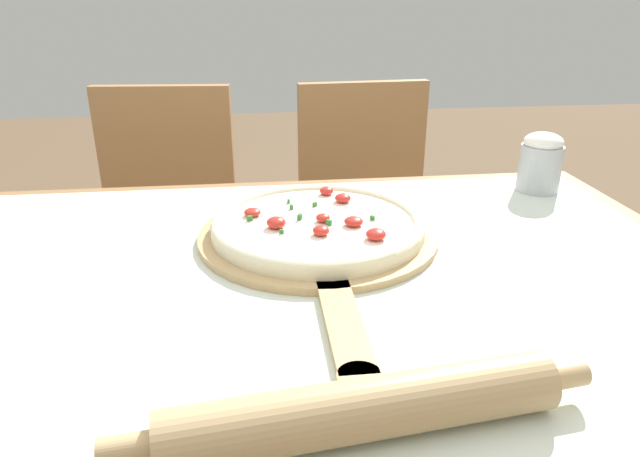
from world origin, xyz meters
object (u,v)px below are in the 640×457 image
(pizza, at_px, (318,224))
(rolling_pin, at_px, (364,409))
(chair_right, at_px, (368,217))
(flour_cup, at_px, (541,162))
(chair_left, at_px, (167,226))
(pizza_peel, at_px, (319,240))

(pizza, distance_m, rolling_pin, 0.46)
(chair_right, bearing_deg, flour_cup, -65.95)
(flour_cup, bearing_deg, rolling_pin, -127.00)
(pizza, bearing_deg, flour_cup, 21.75)
(rolling_pin, relative_size, flour_cup, 3.81)
(chair_right, xyz_separation_m, flour_cup, (0.25, -0.48, 0.30))
(chair_left, xyz_separation_m, flour_cup, (0.83, -0.48, 0.30))
(pizza_peel, height_order, rolling_pin, rolling_pin)
(pizza, xyz_separation_m, flour_cup, (0.48, 0.19, 0.04))
(pizza_peel, relative_size, chair_left, 0.67)
(pizza, relative_size, flour_cup, 2.90)
(chair_right, height_order, flour_cup, chair_right)
(chair_right, bearing_deg, rolling_pin, -105.69)
(pizza, relative_size, chair_right, 0.39)
(chair_left, height_order, chair_right, same)
(chair_left, relative_size, chair_right, 1.00)
(pizza_peel, xyz_separation_m, chair_left, (-0.36, 0.69, -0.24))
(flour_cup, bearing_deg, pizza, -158.25)
(pizza_peel, distance_m, chair_left, 0.81)
(chair_left, height_order, flour_cup, chair_left)
(rolling_pin, bearing_deg, chair_left, 107.07)
(pizza_peel, relative_size, chair_right, 0.67)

